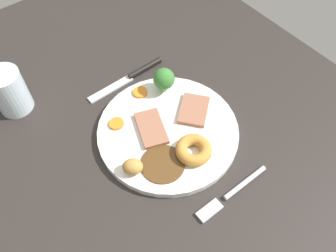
% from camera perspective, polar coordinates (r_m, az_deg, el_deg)
% --- Properties ---
extents(dining_table, '(1.20, 0.84, 0.04)m').
position_cam_1_polar(dining_table, '(0.67, 1.05, -4.32)').
color(dining_table, '#2B2623').
rests_on(dining_table, ground).
extents(dinner_plate, '(0.27, 0.27, 0.01)m').
position_cam_1_polar(dinner_plate, '(0.66, -0.00, -0.85)').
color(dinner_plate, white).
rests_on(dinner_plate, dining_table).
extents(gravy_pool, '(0.08, 0.08, 0.00)m').
position_cam_1_polar(gravy_pool, '(0.62, -0.86, -6.19)').
color(gravy_pool, '#563819').
rests_on(gravy_pool, dinner_plate).
extents(meat_slice_main, '(0.09, 0.09, 0.01)m').
position_cam_1_polar(meat_slice_main, '(0.68, 4.23, 2.64)').
color(meat_slice_main, '#9E664C').
rests_on(meat_slice_main, dinner_plate).
extents(meat_slice_under, '(0.09, 0.07, 0.01)m').
position_cam_1_polar(meat_slice_under, '(0.66, -2.76, -0.36)').
color(meat_slice_under, '#9E664C').
rests_on(meat_slice_under, dinner_plate).
extents(yorkshire_pudding, '(0.07, 0.07, 0.02)m').
position_cam_1_polar(yorkshire_pudding, '(0.62, 4.21, -3.90)').
color(yorkshire_pudding, '#C68938').
rests_on(yorkshire_pudding, dinner_plate).
extents(roast_potato_left, '(0.05, 0.05, 0.03)m').
position_cam_1_polar(roast_potato_left, '(0.61, -5.92, -6.44)').
color(roast_potato_left, '#BC8C42').
rests_on(roast_potato_left, dinner_plate).
extents(carrot_coin_front, '(0.03, 0.03, 0.01)m').
position_cam_1_polar(carrot_coin_front, '(0.71, -4.56, 5.51)').
color(carrot_coin_front, orange).
rests_on(carrot_coin_front, dinner_plate).
extents(carrot_coin_back, '(0.03, 0.03, 0.01)m').
position_cam_1_polar(carrot_coin_back, '(0.67, -8.39, 0.39)').
color(carrot_coin_back, orange).
rests_on(carrot_coin_back, dinner_plate).
extents(broccoli_floret, '(0.04, 0.04, 0.05)m').
position_cam_1_polar(broccoli_floret, '(0.70, -0.67, 7.65)').
color(broccoli_floret, '#8CB766').
rests_on(broccoli_floret, dinner_plate).
extents(fork, '(0.02, 0.15, 0.01)m').
position_cam_1_polar(fork, '(0.61, 10.21, -10.82)').
color(fork, silver).
rests_on(fork, dining_table).
extents(knife, '(0.02, 0.19, 0.01)m').
position_cam_1_polar(knife, '(0.76, -5.78, 8.19)').
color(knife, black).
rests_on(knife, dining_table).
extents(water_glass, '(0.07, 0.07, 0.09)m').
position_cam_1_polar(water_glass, '(0.74, -24.46, 5.16)').
color(water_glass, silver).
rests_on(water_glass, dining_table).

